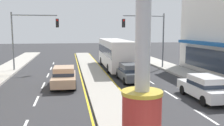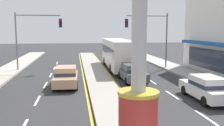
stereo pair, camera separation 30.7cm
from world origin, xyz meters
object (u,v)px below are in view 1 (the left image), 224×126
Objects in this scene: traffic_light_right_side at (148,31)px; sedan_near_right_lane at (130,72)px; district_sign at (143,48)px; bus_far_left_oncoming at (115,52)px; traffic_light_left_side at (30,31)px; sedan_far_right_lane at (205,87)px; sedan_mid_left_lane at (64,76)px.

sedan_near_right_lane is at bearing -120.19° from traffic_light_right_side.
district_sign reaches higher than traffic_light_right_side.
district_sign reaches higher than bus_far_left_oncoming.
sedan_far_right_lane is (12.44, -13.14, -3.46)m from traffic_light_left_side.
bus_far_left_oncoming is (-3.58, 0.94, -2.38)m from traffic_light_right_side.
sedan_mid_left_lane is 9.87m from bus_far_left_oncoming.
sedan_far_right_lane is at bearing -30.44° from sedan_mid_left_lane.
traffic_light_right_side is 12.84m from sedan_far_right_lane.
district_sign is 9.25m from sedan_far_right_lane.
traffic_light_right_side is at bearing 71.16° from district_sign.
sedan_mid_left_lane is (-9.14, -7.15, -3.46)m from traffic_light_right_side.
bus_far_left_oncoming reaches higher than sedan_mid_left_lane.
traffic_light_right_side is 7.92m from sedan_near_right_lane.
district_sign is 19.71m from traffic_light_right_side.
traffic_light_right_side is (6.36, 18.65, 0.44)m from district_sign.
district_sign is 12.21m from sedan_mid_left_lane.
traffic_light_right_side is 0.55× the size of bus_far_left_oncoming.
sedan_near_right_lane is 0.39× the size of bus_far_left_oncoming.
traffic_light_left_side reaches higher than sedan_far_right_lane.
sedan_far_right_lane is at bearing -46.57° from traffic_light_left_side.
sedan_far_right_lane is (3.30, -6.20, 0.00)m from sedan_near_right_lane.
traffic_light_left_side is at bearing -179.02° from bus_far_left_oncoming.
traffic_light_right_side reaches higher than bus_far_left_oncoming.
sedan_mid_left_lane is at bearing 149.56° from sedan_far_right_lane.
district_sign reaches higher than sedan_mid_left_lane.
sedan_near_right_lane is (9.14, -6.94, -3.46)m from traffic_light_left_side.
district_sign is 1.25× the size of traffic_light_right_side.
bus_far_left_oncoming is at bearing 103.94° from sedan_far_right_lane.
bus_far_left_oncoming is at bearing 55.54° from sedan_mid_left_lane.
bus_far_left_oncoming is (9.14, 0.16, -2.38)m from traffic_light_left_side.
district_sign is at bearing -76.43° from sedan_mid_left_lane.
district_sign is at bearing -102.54° from sedan_near_right_lane.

